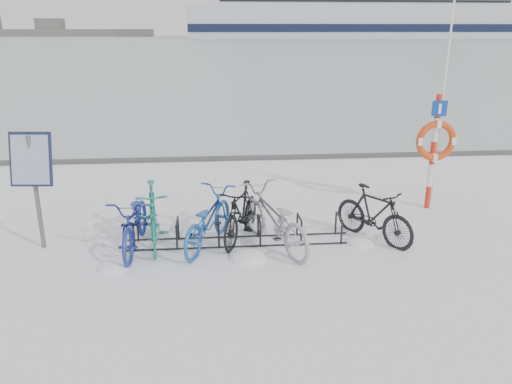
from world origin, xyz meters
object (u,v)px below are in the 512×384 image
at_px(info_board, 32,166).
at_px(lifebuoy_station, 436,141).
at_px(bike_rack, 239,233).
at_px(cruise_ferry, 358,6).

bearing_deg(info_board, lifebuoy_station, 15.35).
bearing_deg(bike_rack, lifebuoy_station, 19.13).
height_order(info_board, lifebuoy_station, lifebuoy_station).
height_order(bike_rack, info_board, info_board).
distance_m(bike_rack, lifebuoy_station, 4.52).
bearing_deg(lifebuoy_station, bike_rack, -160.87).
distance_m(bike_rack, info_board, 3.65).
bearing_deg(lifebuoy_station, info_board, -169.75).
distance_m(lifebuoy_station, cruise_ferry, 207.35).
xyz_separation_m(bike_rack, cruise_ferry, (58.47, 201.22, 12.10)).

